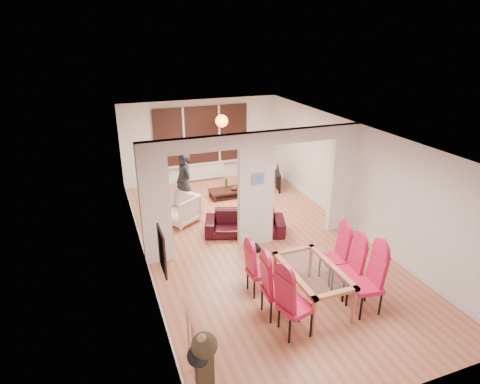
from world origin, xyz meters
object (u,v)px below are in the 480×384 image
television (275,179)px  armchair (180,209)px  dining_chair_rc (334,256)px  sofa (245,223)px  dining_chair_la (296,303)px  bottle (226,183)px  person (184,184)px  coffee_table (228,193)px  dining_chair_ra (366,282)px  dining_chair_rb (348,269)px  bowl (234,189)px  dining_chair_lc (259,268)px  dining_table (312,286)px  dining_chair_lb (277,286)px

television → armchair: bearing=133.2°
dining_chair_rc → sofa: (-0.90, 2.42, -0.27)m
dining_chair_rc → dining_chair_la: bearing=-135.7°
bottle → person: bearing=-148.7°
coffee_table → person: bearing=-152.4°
dining_chair_ra → dining_chair_rc: 0.98m
dining_chair_rb → sofa: size_ratio=0.58×
dining_chair_ra → coffee_table: size_ratio=1.08×
sofa → armchair: bearing=158.7°
dining_chair_rc → television: size_ratio=1.09×
dining_chair_la → person: 5.01m
bowl → dining_chair_la: bearing=-99.9°
armchair → coffee_table: armchair is taller
coffee_table → bowl: bowl is taller
dining_chair_lc → dining_chair_la: bearing=-87.1°
dining_table → dining_chair_rb: bearing=0.3°
bottle → coffee_table: bearing=-78.9°
person → bowl: bearing=100.8°
dining_table → dining_chair_rc: bearing=32.8°
dining_chair_lb → coffee_table: size_ratio=1.03×
television → coffee_table: bearing=118.6°
dining_table → sofa: size_ratio=0.81×
dining_table → dining_chair_lb: 0.74m
dining_chair_rb → dining_chair_rc: dining_chair_rb is taller
dining_chair_lc → dining_chair_ra: 1.87m
dining_chair_lb → sofa: dining_chair_lb is taller
sofa → bowl: size_ratio=8.21×
sofa → dining_chair_rb: bearing=-53.7°
dining_chair_la → sofa: dining_chair_la is taller
dining_table → armchair: 4.29m
bowl → dining_chair_lb: bearing=-101.8°
dining_chair_la → armchair: dining_chair_la is taller
dining_chair_rb → television: size_ratio=1.10×
armchair → television: size_ratio=0.82×
dining_chair_la → dining_chair_lc: 1.20m
dining_chair_la → dining_chair_ra: size_ratio=0.97×
bottle → dining_chair_rc: bearing=-83.3°
dining_chair_lc → sofa: (0.59, 2.27, -0.23)m
dining_chair_lb → person: (-0.54, 4.45, 0.30)m
dining_chair_ra → dining_table: bearing=154.9°
bottle → dining_chair_lc: bearing=-101.2°
dining_chair_ra → bottle: 5.80m
dining_table → sofa: 2.90m
dining_chair_rc → dining_chair_ra: bearing=-82.9°
armchair → bowl: size_ratio=3.57×
television → bottle: bearing=114.6°
dining_chair_rc → coffee_table: size_ratio=0.99×
dining_chair_la → bottle: dining_chair_la is taller
television → bottle: 1.63m
dining_chair_lb → bowl: dining_chair_lb is taller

